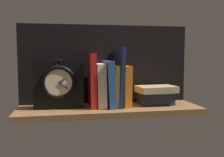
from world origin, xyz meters
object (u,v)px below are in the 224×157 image
book_yellow_seinlanguage (114,86)px  book_navy_bierce (119,77)px  book_orange_pandolfini (125,86)px  framed_clock (59,84)px  book_white_catcher (100,85)px  book_red_requiem (92,80)px  book_blue_modern (108,84)px  book_stack_side (155,95)px

book_yellow_seinlanguage → book_navy_bierce: (2.10, 0.00, 3.89)cm
book_orange_pandolfini → framed_clock: bearing=-177.8°
book_white_catcher → book_orange_pandolfini: book_white_catcher is taller
framed_clock → book_navy_bierce: bearing=2.4°
book_white_catcher → framed_clock: framed_clock is taller
book_orange_pandolfini → framed_clock: framed_clock is taller
book_yellow_seinlanguage → book_navy_bierce: 4.42cm
book_red_requiem → book_yellow_seinlanguage: bearing=0.0°
book_blue_modern → book_stack_side: bearing=1.3°
book_orange_pandolfini → book_stack_side: (13.94, 0.47, -4.40)cm
book_white_catcher → book_navy_bierce: book_navy_bierce is taller
book_red_requiem → framed_clock: bearing=-175.5°
book_navy_bierce → book_blue_modern: bearing=180.0°
book_blue_modern → book_yellow_seinlanguage: bearing=0.0°
book_orange_pandolfini → book_stack_side: 14.62cm
book_red_requiem → book_navy_bierce: 11.82cm
book_yellow_seinlanguage → book_orange_pandolfini: 4.82cm
book_white_catcher → book_navy_bierce: (8.34, 0.00, 3.49)cm
book_white_catcher → book_yellow_seinlanguage: book_white_catcher is taller
book_red_requiem → book_navy_bierce: size_ratio=0.90×
book_orange_pandolfini → book_stack_side: book_orange_pandolfini is taller
book_navy_bierce → book_red_requiem: bearing=180.0°
book_red_requiem → book_yellow_seinlanguage: 9.99cm
book_blue_modern → framed_clock: 20.90cm
book_white_catcher → book_orange_pandolfini: 11.07cm
book_orange_pandolfini → book_blue_modern: bearing=180.0°
book_stack_side → book_blue_modern: bearing=-178.7°
book_navy_bierce → framed_clock: bearing=-177.6°
book_red_requiem → book_yellow_seinlanguage: (9.65, 0.00, -2.57)cm
book_red_requiem → book_white_catcher: (3.41, 0.00, -2.17)cm
book_navy_bierce → book_orange_pandolfini: bearing=0.0°
book_blue_modern → book_orange_pandolfini: 7.56cm
book_red_requiem → framed_clock: (-13.87, -1.09, -1.09)cm
book_yellow_seinlanguage → book_white_catcher: bearing=180.0°
book_red_requiem → book_blue_modern: (6.99, 0.00, -1.55)cm
book_red_requiem → book_white_catcher: size_ratio=1.24×
book_navy_bierce → book_orange_pandolfini: 4.84cm
framed_clock → book_blue_modern: bearing=3.0°
framed_clock → book_red_requiem: bearing=4.5°
book_red_requiem → book_white_catcher: book_red_requiem is taller
book_navy_bierce → framed_clock: 25.76cm
book_white_catcher → book_stack_side: 25.47cm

